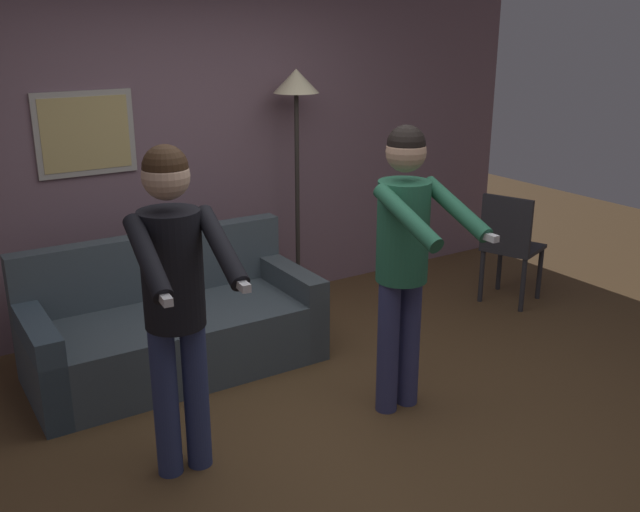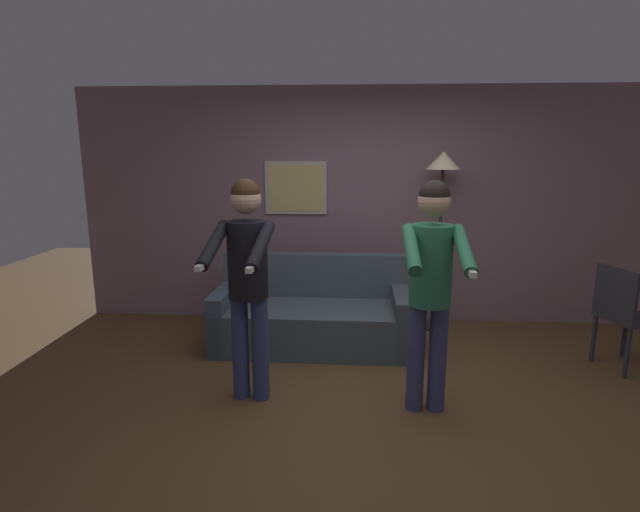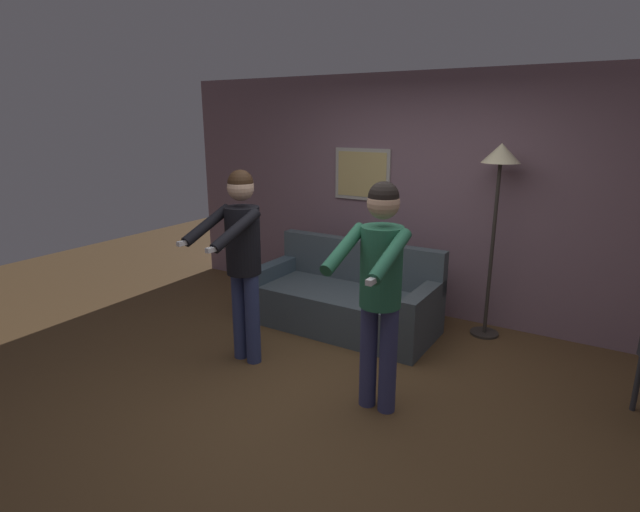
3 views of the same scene
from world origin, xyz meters
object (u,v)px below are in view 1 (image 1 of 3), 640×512
(couch, at_px, (173,329))
(dining_chair_distant, at_px, (510,243))
(person_standing_left, at_px, (174,285))
(torchiere_lamp, at_px, (296,108))
(person_standing_right, at_px, (405,245))

(couch, distance_m, dining_chair_distant, 2.80)
(couch, distance_m, person_standing_left, 1.43)
(torchiere_lamp, height_order, person_standing_left, torchiere_lamp)
(person_standing_left, distance_m, person_standing_right, 1.35)
(person_standing_right, bearing_deg, torchiere_lamp, 78.33)
(person_standing_right, bearing_deg, person_standing_left, 175.72)
(torchiere_lamp, distance_m, person_standing_right, 1.92)
(person_standing_right, height_order, dining_chair_distant, person_standing_right)
(torchiere_lamp, distance_m, dining_chair_distant, 2.04)
(couch, xyz_separation_m, torchiere_lamp, (1.32, 0.56, 1.33))
(couch, distance_m, person_standing_right, 1.74)
(person_standing_right, xyz_separation_m, dining_chair_distant, (1.82, 0.85, -0.52))
(person_standing_right, distance_m, dining_chair_distant, 2.07)
(couch, height_order, dining_chair_distant, dining_chair_distant)
(couch, height_order, person_standing_right, person_standing_right)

